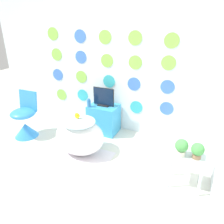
{
  "coord_description": "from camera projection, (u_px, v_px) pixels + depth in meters",
  "views": [
    {
      "loc": [
        1.67,
        -1.6,
        2.07
      ],
      "look_at": [
        0.55,
        0.95,
        0.82
      ],
      "focal_mm": 35.0,
      "sensor_mm": 36.0,
      "label": 1
    }
  ],
  "objects": [
    {
      "name": "chair",
      "position": [
        25.0,
        122.0,
        3.97
      ],
      "size": [
        0.44,
        0.44,
        0.83
      ],
      "color": "#338CE0",
      "rests_on": "ground_plane"
    },
    {
      "name": "tv_cabinet",
      "position": [
        104.0,
        119.0,
        4.13
      ],
      "size": [
        0.53,
        0.42,
        0.53
      ],
      "color": "#389ED6",
      "rests_on": "ground_plane"
    },
    {
      "name": "potted_plant_right",
      "position": [
        198.0,
        150.0,
        2.64
      ],
      "size": [
        0.16,
        0.16,
        0.21
      ],
      "color": "#8C6B4C",
      "rests_on": "side_table"
    },
    {
      "name": "potted_plant_left",
      "position": [
        181.0,
        147.0,
        2.69
      ],
      "size": [
        0.16,
        0.16,
        0.22
      ],
      "color": "beige",
      "rests_on": "side_table"
    },
    {
      "name": "vase",
      "position": [
        89.0,
        103.0,
        3.94
      ],
      "size": [
        0.07,
        0.07,
        0.16
      ],
      "color": "#2D72B7",
      "rests_on": "tv_cabinet"
    },
    {
      "name": "rug",
      "position": [
        77.0,
        159.0,
        3.41
      ],
      "size": [
        0.99,
        0.8,
        0.01
      ],
      "color": "silver",
      "rests_on": "ground_plane"
    },
    {
      "name": "side_table",
      "position": [
        187.0,
        162.0,
        2.75
      ],
      "size": [
        0.42,
        0.31,
        0.45
      ],
      "color": "silver",
      "rests_on": "ground_plane"
    },
    {
      "name": "wall_back_dotted",
      "position": [
        108.0,
        61.0,
        3.93
      ],
      "size": [
        4.93,
        0.05,
        2.6
      ],
      "color": "white",
      "rests_on": "ground_plane"
    },
    {
      "name": "ground_plane",
      "position": [
        43.0,
        191.0,
        2.8
      ],
      "size": [
        12.0,
        12.0,
        0.0
      ],
      "primitive_type": "plane",
      "color": "silver"
    },
    {
      "name": "tv",
      "position": [
        103.0,
        98.0,
        3.95
      ],
      "size": [
        0.4,
        0.12,
        0.34
      ],
      "color": "black",
      "rests_on": "tv_cabinet"
    },
    {
      "name": "bathtub",
      "position": [
        80.0,
        137.0,
        3.48
      ],
      "size": [
        0.8,
        0.63,
        0.57
      ],
      "color": "white",
      "rests_on": "ground_plane"
    },
    {
      "name": "rubber_duck",
      "position": [
        77.0,
        116.0,
        3.42
      ],
      "size": [
        0.08,
        0.09,
        0.1
      ],
      "color": "yellow",
      "rests_on": "bathtub"
    }
  ]
}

